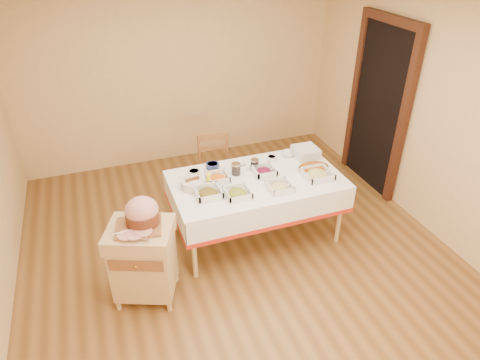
% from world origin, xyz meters
% --- Properties ---
extents(room_shell, '(5.00, 5.00, 5.00)m').
position_xyz_m(room_shell, '(0.00, 0.00, 1.30)').
color(room_shell, brown).
rests_on(room_shell, ground).
extents(doorway, '(0.09, 1.10, 2.20)m').
position_xyz_m(doorway, '(2.20, 0.90, 1.11)').
color(doorway, black).
rests_on(doorway, ground).
extents(dining_table, '(1.82, 1.02, 0.76)m').
position_xyz_m(dining_table, '(0.30, 0.30, 0.60)').
color(dining_table, tan).
rests_on(dining_table, ground).
extents(butcher_cart, '(0.71, 0.66, 0.81)m').
position_xyz_m(butcher_cart, '(-1.01, -0.20, 0.46)').
color(butcher_cart, tan).
rests_on(butcher_cart, ground).
extents(dining_chair, '(0.45, 0.43, 0.91)m').
position_xyz_m(dining_chair, '(0.09, 1.10, 0.47)').
color(dining_chair, brown).
rests_on(dining_chair, ground).
extents(ham_on_board, '(0.42, 0.40, 0.28)m').
position_xyz_m(ham_on_board, '(-0.97, -0.17, 0.93)').
color(ham_on_board, brown).
rests_on(ham_on_board, butcher_cart).
extents(serving_dish_a, '(0.26, 0.25, 0.11)m').
position_xyz_m(serving_dish_a, '(-0.28, 0.16, 0.80)').
color(serving_dish_a, silver).
rests_on(serving_dish_a, dining_table).
extents(serving_dish_b, '(0.25, 0.25, 0.10)m').
position_xyz_m(serving_dish_b, '(0.00, 0.06, 0.79)').
color(serving_dish_b, silver).
rests_on(serving_dish_b, dining_table).
extents(serving_dish_c, '(0.24, 0.24, 0.10)m').
position_xyz_m(serving_dish_c, '(0.44, 0.02, 0.79)').
color(serving_dish_c, silver).
rests_on(serving_dish_c, dining_table).
extents(serving_dish_d, '(0.29, 0.29, 0.11)m').
position_xyz_m(serving_dish_d, '(0.92, 0.11, 0.80)').
color(serving_dish_d, silver).
rests_on(serving_dish_d, dining_table).
extents(serving_dish_e, '(0.23, 0.22, 0.11)m').
position_xyz_m(serving_dish_e, '(-0.10, 0.40, 0.79)').
color(serving_dish_e, silver).
rests_on(serving_dish_e, dining_table).
extents(serving_dish_f, '(0.24, 0.23, 0.11)m').
position_xyz_m(serving_dish_f, '(0.41, 0.36, 0.79)').
color(serving_dish_f, silver).
rests_on(serving_dish_f, dining_table).
extents(small_bowl_left, '(0.13, 0.13, 0.06)m').
position_xyz_m(small_bowl_left, '(-0.31, 0.59, 0.79)').
color(small_bowl_left, silver).
rests_on(small_bowl_left, dining_table).
extents(small_bowl_mid, '(0.14, 0.14, 0.06)m').
position_xyz_m(small_bowl_mid, '(-0.07, 0.67, 0.79)').
color(small_bowl_mid, navy).
rests_on(small_bowl_mid, dining_table).
extents(small_bowl_right, '(0.11, 0.11, 0.05)m').
position_xyz_m(small_bowl_right, '(0.61, 0.61, 0.79)').
color(small_bowl_right, silver).
rests_on(small_bowl_right, dining_table).
extents(bowl_white_imported, '(0.16, 0.16, 0.03)m').
position_xyz_m(bowl_white_imported, '(0.24, 0.65, 0.78)').
color(bowl_white_imported, silver).
rests_on(bowl_white_imported, dining_table).
extents(bowl_small_imported, '(0.16, 0.16, 0.05)m').
position_xyz_m(bowl_small_imported, '(0.85, 0.66, 0.78)').
color(bowl_small_imported, silver).
rests_on(bowl_small_imported, dining_table).
extents(preserve_jar_left, '(0.10, 0.10, 0.13)m').
position_xyz_m(preserve_jar_left, '(0.13, 0.46, 0.82)').
color(preserve_jar_left, silver).
rests_on(preserve_jar_left, dining_table).
extents(preserve_jar_right, '(0.09, 0.09, 0.12)m').
position_xyz_m(preserve_jar_right, '(0.36, 0.50, 0.81)').
color(preserve_jar_right, silver).
rests_on(preserve_jar_right, dining_table).
extents(mustard_bottle, '(0.05, 0.05, 0.16)m').
position_xyz_m(mustard_bottle, '(-0.21, 0.36, 0.83)').
color(mustard_bottle, yellow).
rests_on(mustard_bottle, dining_table).
extents(bread_basket, '(0.25, 0.25, 0.11)m').
position_xyz_m(bread_basket, '(-0.38, 0.36, 0.81)').
color(bread_basket, beige).
rests_on(bread_basket, dining_table).
extents(plate_stack, '(0.27, 0.27, 0.11)m').
position_xyz_m(plate_stack, '(1.02, 0.57, 0.82)').
color(plate_stack, silver).
rests_on(plate_stack, dining_table).
extents(brass_platter, '(0.35, 0.25, 0.05)m').
position_xyz_m(brass_platter, '(0.97, 0.27, 0.78)').
color(brass_platter, gold).
rests_on(brass_platter, dining_table).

